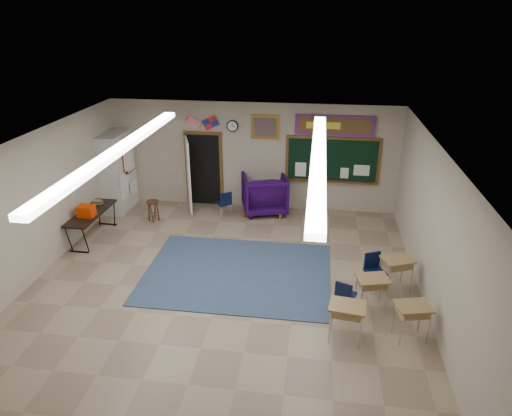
# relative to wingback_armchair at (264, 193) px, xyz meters

# --- Properties ---
(floor) EXTENTS (9.00, 9.00, 0.00)m
(floor) POSITION_rel_wingback_armchair_xyz_m (-0.38, -4.15, -0.55)
(floor) COLOR gray
(floor) RESTS_ON ground
(back_wall) EXTENTS (8.00, 0.04, 3.00)m
(back_wall) POSITION_rel_wingback_armchair_xyz_m (-0.38, 0.35, 0.95)
(back_wall) COLOR #AFA38E
(back_wall) RESTS_ON floor
(left_wall) EXTENTS (0.04, 9.00, 3.00)m
(left_wall) POSITION_rel_wingback_armchair_xyz_m (-4.38, -4.15, 0.95)
(left_wall) COLOR #AFA38E
(left_wall) RESTS_ON floor
(right_wall) EXTENTS (0.04, 9.00, 3.00)m
(right_wall) POSITION_rel_wingback_armchair_xyz_m (3.62, -4.15, 0.95)
(right_wall) COLOR #AFA38E
(right_wall) RESTS_ON floor
(ceiling) EXTENTS (8.00, 9.00, 0.04)m
(ceiling) POSITION_rel_wingback_armchair_xyz_m (-0.38, -4.15, 2.45)
(ceiling) COLOR silver
(ceiling) RESTS_ON back_wall
(area_rug) EXTENTS (4.00, 3.00, 0.02)m
(area_rug) POSITION_rel_wingback_armchair_xyz_m (-0.18, -3.35, -0.54)
(area_rug) COLOR #334462
(area_rug) RESTS_ON floor
(fluorescent_strips) EXTENTS (3.86, 6.00, 0.10)m
(fluorescent_strips) POSITION_rel_wingback_armchair_xyz_m (-0.38, -4.15, 2.39)
(fluorescent_strips) COLOR white
(fluorescent_strips) RESTS_ON ceiling
(doorway) EXTENTS (1.10, 0.89, 2.16)m
(doorway) POSITION_rel_wingback_armchair_xyz_m (-1.88, 0.20, 0.51)
(doorway) COLOR black
(doorway) RESTS_ON back_wall
(chalkboard) EXTENTS (2.55, 0.14, 1.30)m
(chalkboard) POSITION_rel_wingback_armchair_xyz_m (1.82, 0.31, 0.91)
(chalkboard) COLOR brown
(chalkboard) RESTS_ON back_wall
(bulletin_board) EXTENTS (2.10, 0.05, 0.55)m
(bulletin_board) POSITION_rel_wingback_armchair_xyz_m (1.82, 0.32, 1.90)
(bulletin_board) COLOR #B60F13
(bulletin_board) RESTS_ON back_wall
(framed_art_print) EXTENTS (0.75, 0.05, 0.65)m
(framed_art_print) POSITION_rel_wingback_armchair_xyz_m (-0.03, 0.32, 1.80)
(framed_art_print) COLOR #A4721F
(framed_art_print) RESTS_ON back_wall
(wall_clock) EXTENTS (0.32, 0.05, 0.32)m
(wall_clock) POSITION_rel_wingback_armchair_xyz_m (-0.93, 0.32, 1.80)
(wall_clock) COLOR black
(wall_clock) RESTS_ON back_wall
(wall_flags) EXTENTS (1.16, 0.06, 0.70)m
(wall_flags) POSITION_rel_wingback_armchair_xyz_m (-1.78, 0.29, 1.93)
(wall_flags) COLOR red
(wall_flags) RESTS_ON back_wall
(storage_cabinet) EXTENTS (0.59, 1.25, 2.20)m
(storage_cabinet) POSITION_rel_wingback_armchair_xyz_m (-4.09, -0.30, 0.55)
(storage_cabinet) COLOR beige
(storage_cabinet) RESTS_ON floor
(wingback_armchair) EXTENTS (1.45, 1.48, 1.10)m
(wingback_armchair) POSITION_rel_wingback_armchair_xyz_m (0.00, 0.00, 0.00)
(wingback_armchair) COLOR #1F0539
(wingback_armchair) RESTS_ON floor
(student_chair_reading) EXTENTS (0.53, 0.53, 0.75)m
(student_chair_reading) POSITION_rel_wingback_armchair_xyz_m (-1.06, -0.48, -0.17)
(student_chair_reading) COLOR black
(student_chair_reading) RESTS_ON floor
(student_chair_desk_a) EXTENTS (0.47, 0.47, 0.72)m
(student_chair_desk_a) POSITION_rel_wingback_armchair_xyz_m (2.07, -4.43, -0.19)
(student_chair_desk_a) COLOR black
(student_chair_desk_a) RESTS_ON floor
(student_chair_desk_b) EXTENTS (0.52, 0.52, 0.78)m
(student_chair_desk_b) POSITION_rel_wingback_armchair_xyz_m (2.70, -3.58, -0.16)
(student_chair_desk_b) COLOR black
(student_chair_desk_b) RESTS_ON floor
(student_desk_front_left) EXTENTS (0.66, 0.56, 0.69)m
(student_desk_front_left) POSITION_rel_wingback_armchair_xyz_m (2.56, -4.27, -0.16)
(student_desk_front_left) COLOR #A27D4B
(student_desk_front_left) RESTS_ON floor
(student_desk_front_right) EXTENTS (0.73, 0.65, 0.73)m
(student_desk_front_right) POSITION_rel_wingback_armchair_xyz_m (3.11, -3.53, -0.14)
(student_desk_front_right) COLOR #A27D4B
(student_desk_front_right) RESTS_ON floor
(student_desk_back_left) EXTENTS (0.66, 0.53, 0.73)m
(student_desk_back_left) POSITION_rel_wingback_armchair_xyz_m (2.04, -5.25, -0.14)
(student_desk_back_left) COLOR #A27D4B
(student_desk_back_left) RESTS_ON floor
(student_desk_back_right) EXTENTS (0.66, 0.55, 0.69)m
(student_desk_back_right) POSITION_rel_wingback_armchair_xyz_m (3.16, -5.04, -0.17)
(student_desk_back_right) COLOR #A27D4B
(student_desk_back_right) RESTS_ON floor
(folding_table) EXTENTS (0.60, 1.73, 0.98)m
(folding_table) POSITION_rel_wingback_armchair_xyz_m (-4.03, -2.21, -0.16)
(folding_table) COLOR black
(folding_table) RESTS_ON floor
(wooden_stool) EXTENTS (0.33, 0.33, 0.58)m
(wooden_stool) POSITION_rel_wingback_armchair_xyz_m (-2.88, -1.04, -0.25)
(wooden_stool) COLOR #522C18
(wooden_stool) RESTS_ON floor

